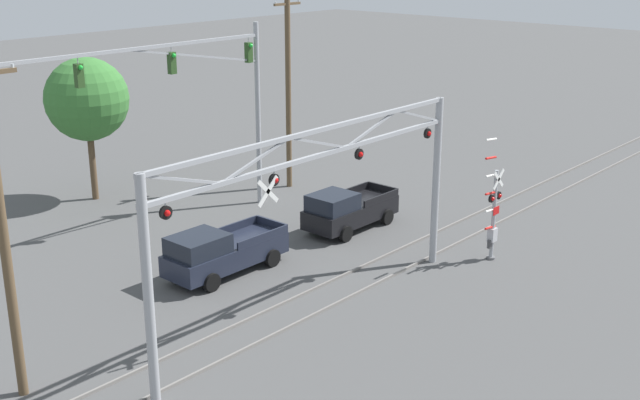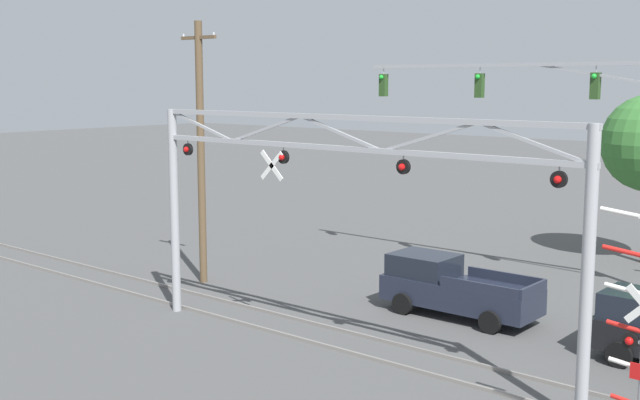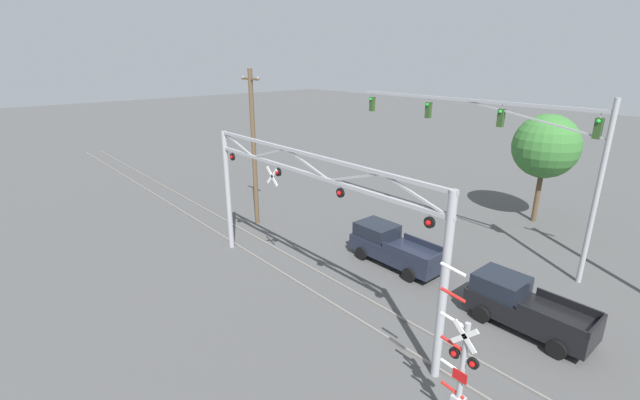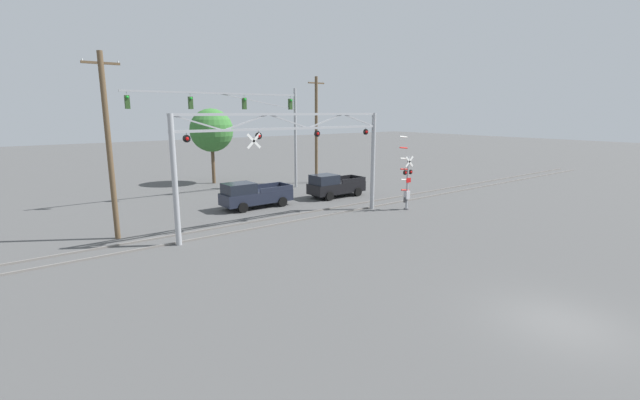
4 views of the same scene
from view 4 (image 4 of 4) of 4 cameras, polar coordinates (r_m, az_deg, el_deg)
The scene contains 11 objects.
ground_plane at distance 16.40m, azimuth 29.51°, elevation -14.19°, with size 200.00×200.00×0.00m, color #4C4C4C.
rail_track_near at distance 26.51m, azimuth -4.29°, elevation -2.98°, with size 80.00×0.08×0.10m, color gray.
rail_track_far at distance 27.69m, azimuth -5.92°, elevation -2.37°, with size 80.00×0.08×0.10m, color gray.
crossing_gantry at distance 25.51m, azimuth -4.11°, elevation 6.47°, with size 14.09×0.30×6.68m.
crossing_signal_mast at distance 30.30m, azimuth 11.50°, elevation 2.22°, with size 1.42×0.35×5.17m.
traffic_signal_span at distance 36.57m, azimuth -8.46°, elevation 10.81°, with size 14.53×0.39×8.76m.
pickup_truck_lead at distance 30.81m, azimuth -8.92°, elevation 0.66°, with size 5.12×2.08×1.89m.
pickup_truck_following at distance 34.39m, azimuth 1.90°, elevation 1.93°, with size 4.75×2.08×1.89m.
utility_pole_left at distance 24.95m, azimuth -26.33°, elevation 6.52°, with size 1.80×0.28×9.74m.
utility_pole_right at distance 40.98m, azimuth -0.50°, elevation 9.42°, with size 1.80×0.28×9.96m.
background_tree_beyond_span at distance 42.00m, azimuth -14.27°, elevation 8.98°, with size 4.04×4.04×7.06m.
Camera 4 is at (-13.96, -5.36, 6.73)m, focal length 24.00 mm.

